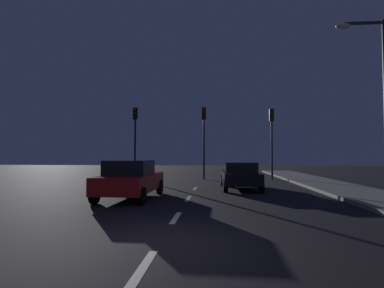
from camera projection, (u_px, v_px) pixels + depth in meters
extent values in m
plane|color=black|center=(190.00, 197.00, 12.94)|extent=(80.00, 80.00, 0.00)
cube|color=gray|center=(372.00, 197.00, 12.32)|extent=(3.00, 40.00, 0.15)
cube|color=silver|center=(143.00, 267.00, 4.77)|extent=(0.16, 1.60, 0.01)
cube|color=silver|center=(176.00, 218.00, 8.55)|extent=(0.16, 1.60, 0.01)
cube|color=silver|center=(188.00, 199.00, 12.34)|extent=(0.16, 1.60, 0.01)
cube|color=silver|center=(195.00, 188.00, 16.12)|extent=(0.16, 1.60, 0.01)
cylinder|color=black|center=(135.00, 143.00, 22.86)|extent=(0.14, 0.14, 5.41)
cube|color=black|center=(135.00, 114.00, 22.95)|extent=(0.32, 0.24, 0.90)
sphere|color=red|center=(135.00, 109.00, 22.80)|extent=(0.20, 0.20, 0.20)
sphere|color=#3F2D0C|center=(135.00, 113.00, 22.79)|extent=(0.20, 0.20, 0.20)
sphere|color=#0C3319|center=(135.00, 117.00, 22.77)|extent=(0.20, 0.20, 0.20)
cylinder|color=#2D2D30|center=(204.00, 143.00, 22.43)|extent=(0.14, 0.14, 5.37)
cube|color=#382D0C|center=(204.00, 113.00, 22.52)|extent=(0.32, 0.24, 0.90)
sphere|color=red|center=(204.00, 109.00, 22.37)|extent=(0.20, 0.20, 0.20)
sphere|color=#3F2D0C|center=(204.00, 113.00, 22.36)|extent=(0.20, 0.20, 0.20)
sphere|color=#0C3319|center=(204.00, 117.00, 22.34)|extent=(0.20, 0.20, 0.20)
cylinder|color=#2D2D30|center=(272.00, 144.00, 22.02)|extent=(0.14, 0.14, 5.19)
cube|color=#382D0C|center=(272.00, 115.00, 22.10)|extent=(0.32, 0.24, 0.90)
sphere|color=red|center=(272.00, 111.00, 21.95)|extent=(0.20, 0.20, 0.20)
sphere|color=#3F2D0C|center=(272.00, 115.00, 21.94)|extent=(0.20, 0.20, 0.20)
sphere|color=#0C3319|center=(272.00, 119.00, 21.93)|extent=(0.20, 0.20, 0.20)
cube|color=black|center=(240.00, 177.00, 15.97)|extent=(1.92, 4.31, 0.58)
cube|color=black|center=(240.00, 167.00, 15.78)|extent=(1.64, 1.96, 0.51)
cylinder|color=black|center=(223.00, 180.00, 17.58)|extent=(0.24, 0.65, 0.64)
cylinder|color=black|center=(252.00, 180.00, 17.49)|extent=(0.24, 0.65, 0.64)
cylinder|color=black|center=(225.00, 186.00, 14.43)|extent=(0.24, 0.65, 0.64)
cylinder|color=black|center=(261.00, 186.00, 14.33)|extent=(0.24, 0.65, 0.64)
cube|color=#B21919|center=(131.00, 182.00, 12.50)|extent=(1.97, 4.29, 0.66)
cube|color=black|center=(130.00, 168.00, 12.31)|extent=(1.70, 1.94, 0.59)
cylinder|color=black|center=(123.00, 186.00, 14.14)|extent=(0.23, 0.64, 0.64)
cylinder|color=black|center=(160.00, 187.00, 13.96)|extent=(0.23, 0.64, 0.64)
cylinder|color=black|center=(94.00, 195.00, 11.01)|extent=(0.23, 0.64, 0.64)
cylinder|color=black|center=(142.00, 196.00, 10.83)|extent=(0.23, 0.64, 0.64)
cube|color=#2D2D30|center=(363.00, 23.00, 12.00)|extent=(1.58, 0.10, 0.10)
ellipsoid|color=silver|center=(343.00, 26.00, 12.06)|extent=(0.56, 0.36, 0.24)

